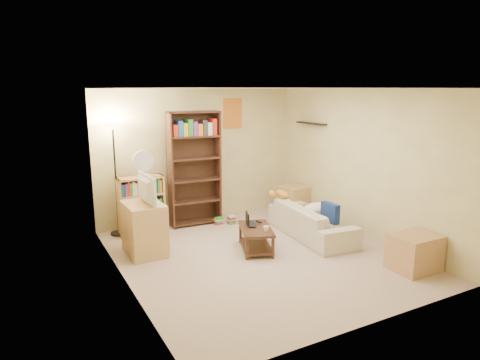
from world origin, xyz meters
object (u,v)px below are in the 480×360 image
object	(u,v)px
tabby_cat	(280,194)
floor_lamp	(114,145)
coffee_table	(256,236)
television	(142,190)
tv_stand	(144,229)
tall_bookshelf	(195,166)
laptop	(255,224)
end_cabinet	(415,252)
short_bookshelf	(141,205)
side_table	(293,201)
desk_fan	(143,164)
sofa	(312,221)
mug	(266,229)

from	to	relation	value
tabby_cat	floor_lamp	bearing A→B (deg)	160.83
coffee_table	television	size ratio (longest dim) A/B	1.26
tabby_cat	tv_stand	size ratio (longest dim) A/B	0.54
tall_bookshelf	tv_stand	bearing A→B (deg)	-138.30
coffee_table	laptop	bearing A→B (deg)	88.24
end_cabinet	tabby_cat	bearing A→B (deg)	102.61
tv_stand	television	distance (m)	0.62
short_bookshelf	side_table	xyz separation A→B (m)	(2.99, -0.35, -0.21)
desk_fan	end_cabinet	xyz separation A→B (m)	(2.86, -3.32, -0.99)
tabby_cat	desk_fan	distance (m)	2.50
desk_fan	side_table	world-z (taller)	desk_fan
sofa	tabby_cat	size ratio (longest dim) A/B	4.47
tv_stand	desk_fan	xyz separation A→B (m)	(0.29, 0.94, 0.85)
laptop	television	bearing A→B (deg)	99.79
side_table	end_cabinet	distance (m)	3.02
sofa	mug	distance (m)	1.19
desk_fan	television	bearing A→B (deg)	-107.05
laptop	tall_bookshelf	distance (m)	1.77
desk_fan	side_table	xyz separation A→B (m)	(2.93, -0.30, -0.95)
mug	desk_fan	world-z (taller)	desk_fan
laptop	tv_stand	xyz separation A→B (m)	(-1.63, 0.56, 0.02)
end_cabinet	tv_stand	bearing A→B (deg)	142.91
sofa	laptop	xyz separation A→B (m)	(-1.12, 0.01, 0.11)
coffee_table	desk_fan	xyz separation A→B (m)	(-1.29, 1.63, 1.01)
sofa	tabby_cat	xyz separation A→B (m)	(-0.17, 0.73, 0.34)
mug	television	bearing A→B (deg)	150.67
short_bookshelf	mug	bearing A→B (deg)	-54.22
mug	tabby_cat	bearing A→B (deg)	48.21
tabby_cat	laptop	world-z (taller)	tabby_cat
sofa	coffee_table	world-z (taller)	sofa
mug	sofa	bearing A→B (deg)	16.76
mug	side_table	world-z (taller)	side_table
side_table	coffee_table	bearing A→B (deg)	-141.15
television	end_cabinet	distance (m)	4.02
coffee_table	end_cabinet	size ratio (longest dim) A/B	1.52
tabby_cat	floor_lamp	world-z (taller)	floor_lamp
tabby_cat	television	size ratio (longest dim) A/B	0.57
television	floor_lamp	size ratio (longest dim) A/B	0.38
tabby_cat	end_cabinet	size ratio (longest dim) A/B	0.69
sofa	laptop	distance (m)	1.13
mug	end_cabinet	size ratio (longest dim) A/B	0.17
sofa	tall_bookshelf	world-z (taller)	tall_bookshelf
laptop	tv_stand	size ratio (longest dim) A/B	0.49
mug	tall_bookshelf	size ratio (longest dim) A/B	0.05
tall_bookshelf	short_bookshelf	xyz separation A→B (m)	(-1.03, -0.02, -0.61)
laptop	end_cabinet	size ratio (longest dim) A/B	0.64
television	short_bookshelf	bearing A→B (deg)	-14.31
desk_fan	end_cabinet	distance (m)	4.49
tabby_cat	floor_lamp	xyz separation A→B (m)	(-2.73, 0.95, 0.95)
tv_stand	tall_bookshelf	world-z (taller)	tall_bookshelf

